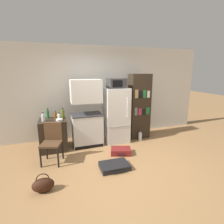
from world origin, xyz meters
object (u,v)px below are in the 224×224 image
(kitchen_hutch, at_px, (87,116))
(chair, at_px, (52,139))
(microwave, at_px, (116,83))
(bottle_olive_oil, at_px, (63,114))
(handbag, at_px, (43,185))
(water_bottle_front, at_px, (140,136))
(bottle_clear_short, at_px, (43,118))
(bottle_amber_beer, at_px, (55,115))
(refrigerator, at_px, (116,115))
(side_table, at_px, (54,135))
(bottle_green_tall, at_px, (48,114))
(suitcase_large_flat, at_px, (121,151))
(bookshelf, at_px, (139,106))
(suitcase_small_flat, at_px, (114,166))
(bowl, at_px, (59,120))
(bottle_milk_white, at_px, (59,116))

(kitchen_hutch, bearing_deg, chair, -142.68)
(microwave, relative_size, bottle_olive_oil, 1.77)
(handbag, relative_size, water_bottle_front, 1.21)
(kitchen_hutch, relative_size, bottle_clear_short, 8.14)
(handbag, bearing_deg, bottle_amber_beer, 81.61)
(refrigerator, relative_size, handbag, 4.23)
(side_table, relative_size, bottle_amber_beer, 4.09)
(bottle_green_tall, bearing_deg, side_table, -60.26)
(bottle_amber_beer, bearing_deg, suitcase_large_flat, -31.37)
(bottle_amber_beer, bearing_deg, handbag, -98.39)
(bottle_green_tall, xyz_separation_m, bottle_clear_short, (-0.10, -0.27, -0.02))
(refrigerator, xyz_separation_m, bottle_olive_oil, (-1.43, 0.06, 0.14))
(kitchen_hutch, relative_size, bookshelf, 0.93)
(suitcase_small_flat, bearing_deg, bookshelf, 49.62)
(microwave, height_order, bookshelf, bookshelf)
(kitchen_hutch, bearing_deg, water_bottle_front, -8.02)
(microwave, xyz_separation_m, bowl, (-1.53, -0.18, -0.84))
(bottle_amber_beer, xyz_separation_m, handbag, (-0.26, -1.78, -0.75))
(bottle_green_tall, bearing_deg, water_bottle_front, -8.15)
(bottle_olive_oil, bearing_deg, refrigerator, -2.56)
(microwave, distance_m, suitcase_large_flat, 1.78)
(kitchen_hutch, distance_m, bottle_milk_white, 0.71)
(bottle_amber_beer, xyz_separation_m, bottle_green_tall, (-0.18, 0.07, 0.03))
(bottle_olive_oil, height_order, water_bottle_front, bottle_olive_oil)
(microwave, height_order, bottle_amber_beer, microwave)
(bottle_clear_short, xyz_separation_m, water_bottle_front, (2.57, -0.08, -0.76))
(bookshelf, xyz_separation_m, bowl, (-2.29, -0.27, -0.14))
(bottle_green_tall, bearing_deg, kitchen_hutch, -8.35)
(bottle_milk_white, bearing_deg, bottle_olive_oil, 38.84)
(bottle_olive_oil, height_order, bowl, bottle_olive_oil)
(bottle_amber_beer, distance_m, water_bottle_front, 2.43)
(bookshelf, height_order, bottle_green_tall, bookshelf)
(side_table, relative_size, kitchen_hutch, 0.45)
(side_table, bearing_deg, bottle_amber_beer, 55.36)
(side_table, height_order, bookshelf, bookshelf)
(kitchen_hutch, relative_size, chair, 2.02)
(kitchen_hutch, xyz_separation_m, handbag, (-1.06, -1.70, -0.69))
(microwave, distance_m, bookshelf, 1.03)
(bottle_clear_short, bearing_deg, bowl, -9.66)
(bottle_milk_white, height_order, bottle_clear_short, bottle_clear_short)
(bottle_olive_oil, bearing_deg, handbag, -104.42)
(bookshelf, bearing_deg, side_table, -177.17)
(refrigerator, distance_m, bottle_clear_short, 1.90)
(bottle_green_tall, distance_m, suitcase_small_flat, 2.17)
(bottle_green_tall, distance_m, bottle_clear_short, 0.29)
(bowl, bearing_deg, bottle_olive_oil, 66.91)
(bottle_clear_short, bearing_deg, bookshelf, 4.58)
(bottle_milk_white, xyz_separation_m, bottle_olive_oil, (0.10, 0.08, 0.04))
(side_table, distance_m, bowl, 0.47)
(bottle_milk_white, xyz_separation_m, bottle_clear_short, (-0.36, -0.10, 0.02))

